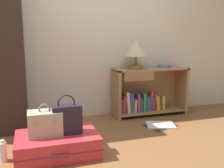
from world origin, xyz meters
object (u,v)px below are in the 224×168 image
bowl (164,66)px  open_book_on_floor (160,125)px  suitcase_large (57,144)px  bottle (3,151)px  bookshelf (147,93)px  table_lamp (136,48)px  handbag (67,119)px  train_case (45,123)px

bowl → open_book_on_floor: 0.91m
suitcase_large → bottle: suitcase_large is taller
open_book_on_floor → bookshelf: bearing=84.5°
suitcase_large → table_lamp: bearing=37.7°
table_lamp → suitcase_large: table_lamp is taller
table_lamp → handbag: (-1.08, -0.90, -0.61)m
handbag → open_book_on_floor: bearing=18.9°
train_case → suitcase_large: bearing=-10.0°
bookshelf → bottle: bearing=-153.8°
bookshelf → bowl: size_ratio=5.88×
table_lamp → train_case: 1.68m
table_lamp → train_case: table_lamp is taller
bowl → open_book_on_floor: bearing=-121.5°
suitcase_large → train_case: train_case is taller
open_book_on_floor → suitcase_large: bearing=-162.3°
bookshelf → table_lamp: 0.66m
bookshelf → train_case: (-1.46, -0.90, 0.00)m
bottle → bowl: bearing=23.6°
handbag → bottle: 0.62m
train_case → bowl: bearing=28.0°
table_lamp → suitcase_large: (-1.17, -0.91, -0.85)m
suitcase_large → open_book_on_floor: size_ratio=1.77×
handbag → bookshelf: bearing=36.1°
table_lamp → open_book_on_floor: bearing=-74.4°
table_lamp → open_book_on_floor: (0.14, -0.49, -0.94)m
suitcase_large → open_book_on_floor: 1.38m
suitcase_large → bottle: bearing=177.6°
bowl → suitcase_large: size_ratio=0.24×
bowl → open_book_on_floor: size_ratio=0.42×
bookshelf → open_book_on_floor: 0.59m
handbag → train_case: bearing=175.7°
table_lamp → train_case: size_ratio=1.37×
bookshelf → open_book_on_floor: size_ratio=2.49×
bookshelf → open_book_on_floor: bearing=-95.5°
open_book_on_floor → train_case: bearing=-164.2°
bowl → table_lamp: bearing=-176.0°
table_lamp → bookshelf: bearing=5.2°
train_case → bottle: size_ratio=1.56×
bowl → bookshelf: bearing=-176.8°
handbag → bottle: bearing=178.3°
table_lamp → bottle: (-1.65, -0.89, -0.86)m
bookshelf → handbag: bearing=-143.9°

